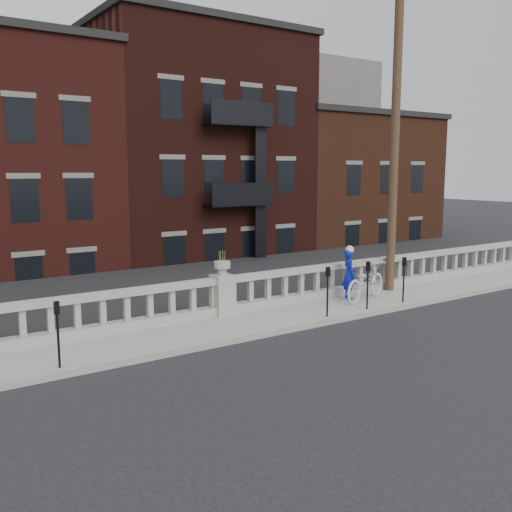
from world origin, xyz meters
The scene contains 12 objects.
ground centered at (0.00, 0.00, 0.00)m, with size 120.00×120.00×0.00m, color black.
sidewalk centered at (0.00, 3.00, 0.07)m, with size 32.00×2.20×0.15m, color gray.
balustrade centered at (0.00, 3.95, 0.64)m, with size 28.00×0.34×1.03m.
planter_pedestal centered at (0.00, 3.95, 0.83)m, with size 0.55×0.55×1.76m.
lower_level centered at (0.56, 23.04, 2.63)m, with size 80.00×44.00×20.80m.
utility_pole centered at (6.20, 3.60, 5.24)m, with size 1.60×0.28×10.00m.
parking_meter_a centered at (-4.89, 2.15, 1.00)m, with size 0.10×0.09×1.36m.
parking_meter_b centered at (2.20, 2.15, 1.00)m, with size 0.10×0.09×1.36m.
parking_meter_c centered at (3.70, 2.15, 1.00)m, with size 0.10×0.09×1.36m.
parking_meter_d centered at (5.20, 2.15, 1.00)m, with size 0.10×0.09×1.36m.
bicycle centered at (4.51, 3.03, 0.72)m, with size 0.75×2.16×1.13m, color silver.
cyclist centered at (4.17, 3.40, 0.92)m, with size 0.56×0.37×1.54m, color #0C1AB9.
Camera 1 is at (-7.81, -9.11, 4.08)m, focal length 40.00 mm.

